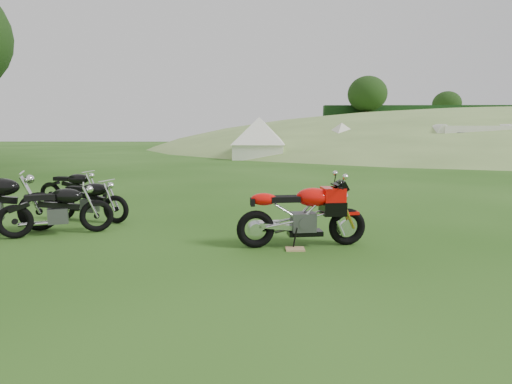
# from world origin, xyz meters

# --- Properties ---
(ground) EXTENTS (120.00, 120.00, 0.00)m
(ground) POSITION_xyz_m (0.00, 0.00, 0.00)
(ground) COLOR #1F490F
(ground) RESTS_ON ground
(hillside) EXTENTS (80.00, 64.00, 8.00)m
(hillside) POSITION_xyz_m (24.00, 40.00, 0.00)
(hillside) COLOR olive
(hillside) RESTS_ON ground
(hedgerow) EXTENTS (36.00, 1.20, 8.60)m
(hedgerow) POSITION_xyz_m (24.00, 40.00, 0.00)
(hedgerow) COLOR black
(hedgerow) RESTS_ON ground
(sport_motorcycle) EXTENTS (1.98, 0.75, 1.16)m
(sport_motorcycle) POSITION_xyz_m (0.47, 1.01, 0.58)
(sport_motorcycle) COLOR red
(sport_motorcycle) RESTS_ON ground
(plywood_board) EXTENTS (0.29, 0.24, 0.02)m
(plywood_board) POSITION_xyz_m (0.35, 0.80, 0.01)
(plywood_board) COLOR tan
(plywood_board) RESTS_ON ground
(vintage_moto_a) EXTENTS (1.80, 1.08, 0.94)m
(vintage_moto_a) POSITION_xyz_m (-3.67, 1.62, 0.47)
(vintage_moto_a) COLOR black
(vintage_moto_a) RESTS_ON ground
(vintage_moto_c) EXTENTS (1.75, 0.83, 0.90)m
(vintage_moto_c) POSITION_xyz_m (-3.58, 2.73, 0.45)
(vintage_moto_c) COLOR black
(vintage_moto_c) RESTS_ON ground
(vintage_moto_d) EXTENTS (1.75, 0.71, 0.90)m
(vintage_moto_d) POSITION_xyz_m (-4.68, 4.48, 0.45)
(vintage_moto_d) COLOR black
(vintage_moto_d) RESTS_ON ground
(tent_left) EXTENTS (3.16, 3.16, 2.60)m
(tent_left) POSITION_xyz_m (-0.48, 21.07, 1.30)
(tent_left) COLOR white
(tent_left) RESTS_ON ground
(tent_mid) EXTENTS (3.63, 3.63, 2.39)m
(tent_mid) POSITION_xyz_m (4.87, 22.81, 1.20)
(tent_mid) COLOR white
(tent_mid) RESTS_ON ground
(caravan) EXTENTS (4.56, 2.33, 2.06)m
(caravan) POSITION_xyz_m (11.82, 19.68, 1.03)
(caravan) COLOR white
(caravan) RESTS_ON ground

